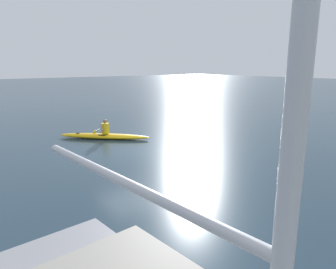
{
  "coord_description": "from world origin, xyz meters",
  "views": [
    {
      "loc": [
        6.85,
        11.89,
        3.79
      ],
      "look_at": [
        -0.73,
        2.03,
        0.98
      ],
      "focal_mm": 33.33,
      "sensor_mm": 36.0,
      "label": 1
    }
  ],
  "objects": [
    {
      "name": "kayaker",
      "position": [
        -0.18,
        -2.62,
        0.58
      ],
      "size": [
        1.71,
        1.71,
        0.76
      ],
      "color": "yellow",
      "rests_on": "kayak"
    },
    {
      "name": "ground_plane",
      "position": [
        0.0,
        0.0,
        0.0
      ],
      "size": [
        160.0,
        160.0,
        0.0
      ],
      "primitive_type": "plane",
      "color": "#233847"
    },
    {
      "name": "kayak",
      "position": [
        -0.14,
        -2.66,
        0.14
      ],
      "size": [
        3.86,
        3.86,
        0.27
      ],
      "color": "#EAB214",
      "rests_on": "ground"
    }
  ]
}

